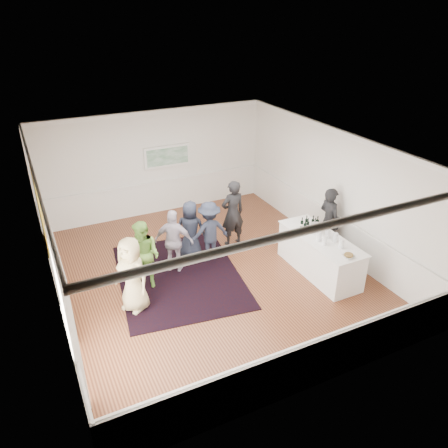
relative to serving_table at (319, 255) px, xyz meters
name	(u,v)px	position (x,y,z in m)	size (l,w,h in m)	color
floor	(210,274)	(-2.43, 1.09, -0.49)	(8.00, 8.00, 0.00)	brown
ceiling	(208,147)	(-2.43, 1.09, 2.71)	(7.00, 8.00, 0.02)	white
wall_left	(47,248)	(-5.93, 1.09, 1.11)	(0.02, 8.00, 3.20)	white
wall_right	(331,189)	(1.07, 1.09, 1.11)	(0.02, 8.00, 3.20)	white
wall_back	(155,163)	(-2.43, 5.09, 1.11)	(7.00, 0.02, 3.20)	white
wall_front	(314,315)	(-2.43, -2.91, 1.11)	(7.00, 0.02, 3.20)	white
wainscoting	(209,256)	(-2.43, 1.09, 0.01)	(7.00, 8.00, 1.00)	white
mirror	(41,213)	(-5.88, 2.39, 1.31)	(0.05, 1.25, 1.85)	gold
doorway	(65,309)	(-5.87, -0.81, 0.93)	(0.10, 1.78, 2.56)	white
landscape_painting	(167,156)	(-2.03, 5.04, 1.29)	(1.44, 0.06, 0.66)	white
area_rug	(179,275)	(-3.13, 1.34, -0.48)	(2.82, 3.70, 0.02)	black
serving_table	(319,255)	(0.00, 0.00, 0.00)	(0.91, 2.39, 0.97)	white
bartender	(329,221)	(0.77, 0.69, 0.43)	(0.67, 0.44, 1.83)	black
guest_tan	(132,275)	(-4.43, 0.58, 0.37)	(0.83, 0.54, 1.71)	#C9B57E
guest_green	(144,255)	(-3.96, 1.30, 0.33)	(0.79, 0.62, 1.63)	#78B448
guest_lilac	(174,241)	(-3.11, 1.62, 0.32)	(0.95, 0.39, 1.62)	#BBB0C4
guest_dark_a	(209,231)	(-2.13, 1.74, 0.31)	(1.03, 0.59, 1.59)	#212637
guest_dark_b	(233,213)	(-1.25, 2.19, 0.44)	(0.67, 0.44, 1.85)	black
guest_navy	(190,230)	(-2.52, 2.05, 0.29)	(0.76, 0.49, 1.55)	#212637
wine_bottles	(310,222)	(0.02, 0.52, 0.64)	(0.47, 0.28, 0.31)	black
juice_pitchers	(329,238)	(0.00, -0.28, 0.60)	(0.43, 0.64, 0.24)	#76BE43
ice_bucket	(315,229)	(-0.01, 0.24, 0.60)	(0.26, 0.26, 0.24)	silver
nut_bowl	(349,256)	(-0.03, -0.99, 0.52)	(0.25, 0.25, 0.07)	white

